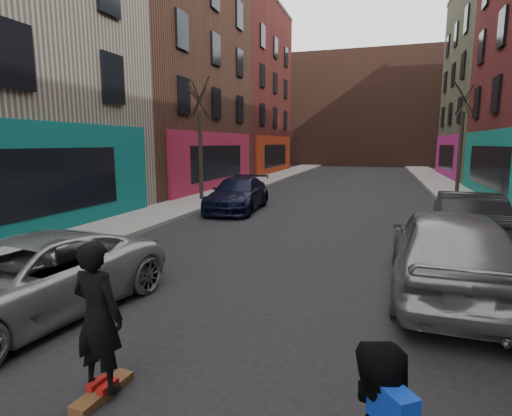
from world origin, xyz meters
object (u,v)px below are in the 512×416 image
Objects in this scene: tree_left_far at (200,132)px; tree_right_far at (462,130)px; parked_left_end at (238,194)px; parked_right_end at (467,217)px; skateboard at (103,392)px; skateboarder at (98,316)px; parked_right_far at (449,250)px; parked_left_far at (26,280)px.

tree_right_far reaches higher than tree_left_far.
parked_right_end is at bearing -26.67° from parked_left_end.
parked_left_end is at bearing -140.95° from tree_right_far.
parked_left_end reaches higher than skateboard.
parked_right_end is at bearing 64.40° from skateboard.
skateboarder is (-5.32, -9.05, 0.21)m from parked_right_end.
parked_right_far is 2.92× the size of skateboarder.
parked_right_far is at bearing 80.21° from parked_right_end.
tree_right_far reaches higher than parked_right_end.
parked_right_far reaches higher than skateboard.
skateboarder is at bearing -81.05° from parked_left_end.
tree_left_far is 1.35× the size of parked_left_end.
parked_left_end is at bearing 107.82° from skateboard.
parked_left_far is at bearing -116.25° from tree_right_far.
parked_left_end is 6.03× the size of skateboard.
skateboard is at bearing 49.85° from parked_right_far.
parked_right_end is at bearing -101.83° from parked_right_far.
parked_left_far is 2.84m from skateboarder.
skateboard is at bearing -81.05° from parked_left_end.
tree_left_far reaches higher than parked_right_far.
parked_right_far is at bearing 33.62° from parked_left_far.
parked_left_end is (-0.39, 11.12, 0.03)m from parked_left_far.
parked_right_far is (9.68, -9.81, -2.52)m from tree_left_far.
skateboarder is at bearing -20.70° from parked_left_far.
skateboarder is at bearing 63.87° from parked_right_end.
parked_right_far is at bearing 52.42° from skateboard.
parked_left_end is 8.87m from parked_right_end.
tree_left_far reaches higher than skateboarder.
skateboard is (-6.92, -20.40, -3.48)m from tree_right_far.
skateboarder is at bearing -108.73° from tree_right_far.
parked_left_end is at bearing 99.66° from parked_left_far.
tree_right_far is 21.45m from parked_left_far.
parked_left_far is 2.78× the size of skateboarder.
skateboarder is at bearing -69.16° from tree_left_far.
skateboard is (2.48, -1.34, -0.62)m from parked_left_far.
skateboard is at bearing -108.73° from tree_right_far.
parked_right_far is 6.27m from skateboard.
tree_left_far is at bearing -43.10° from parked_right_far.
tree_left_far is 13.78m from tree_right_far.
parked_right_end is 5.68× the size of skateboard.
parked_right_end is at bearing -115.60° from skateboarder.
tree_left_far reaches higher than parked_right_end.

